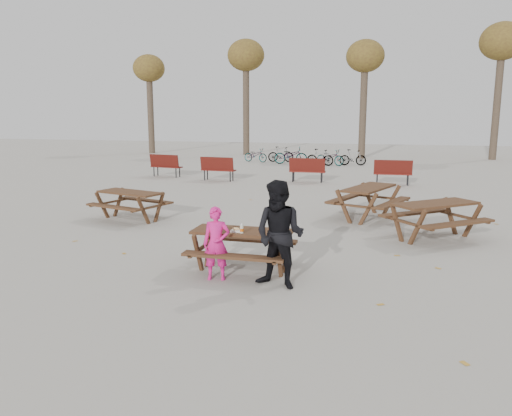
% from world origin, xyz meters
% --- Properties ---
extents(ground, '(80.00, 80.00, 0.00)m').
position_xyz_m(ground, '(0.00, 0.00, 0.00)').
color(ground, gray).
rests_on(ground, ground).
extents(main_picnic_table, '(1.80, 1.45, 0.78)m').
position_xyz_m(main_picnic_table, '(0.00, 0.00, 0.59)').
color(main_picnic_table, '#3B2315').
rests_on(main_picnic_table, ground).
extents(food_tray, '(0.18, 0.11, 0.03)m').
position_xyz_m(food_tray, '(-0.07, -0.17, 0.79)').
color(food_tray, white).
rests_on(food_tray, main_picnic_table).
extents(bread_roll, '(0.14, 0.06, 0.05)m').
position_xyz_m(bread_roll, '(-0.07, -0.17, 0.83)').
color(bread_roll, tan).
rests_on(bread_roll, food_tray).
extents(soda_bottle, '(0.07, 0.07, 0.17)m').
position_xyz_m(soda_bottle, '(0.05, -0.22, 0.85)').
color(soda_bottle, silver).
rests_on(soda_bottle, main_picnic_table).
extents(child, '(0.53, 0.41, 1.28)m').
position_xyz_m(child, '(-0.31, -0.54, 0.64)').
color(child, '#E21C7F').
rests_on(child, ground).
extents(adult, '(1.01, 0.87, 1.80)m').
position_xyz_m(adult, '(0.83, -0.66, 0.90)').
color(adult, black).
rests_on(adult, ground).
extents(picnic_table_east, '(2.55, 2.50, 0.85)m').
position_xyz_m(picnic_table_east, '(3.63, 3.40, 0.43)').
color(picnic_table_east, '#3B2315').
rests_on(picnic_table_east, ground).
extents(picnic_table_north, '(2.15, 1.92, 0.78)m').
position_xyz_m(picnic_table_north, '(-4.18, 3.57, 0.39)').
color(picnic_table_north, '#3B2315').
rests_on(picnic_table_north, ground).
extents(picnic_table_far, '(2.27, 2.50, 0.88)m').
position_xyz_m(picnic_table_far, '(2.07, 5.36, 0.44)').
color(picnic_table_far, '#3B2315').
rests_on(picnic_table_far, ground).
extents(park_bench_row, '(11.59, 1.36, 1.03)m').
position_xyz_m(park_bench_row, '(-2.38, 12.28, 0.52)').
color(park_bench_row, '#5B1812').
rests_on(park_bench_row, ground).
extents(bicycle_row, '(7.33, 2.28, 0.99)m').
position_xyz_m(bicycle_row, '(-2.09, 19.86, 0.46)').
color(bicycle_row, black).
rests_on(bicycle_row, ground).
extents(tree_row, '(32.17, 3.52, 8.26)m').
position_xyz_m(tree_row, '(0.90, 25.15, 6.19)').
color(tree_row, '#382B21').
rests_on(tree_row, ground).
extents(fallen_leaves, '(11.00, 11.00, 0.01)m').
position_xyz_m(fallen_leaves, '(0.50, 2.50, 0.00)').
color(fallen_leaves, '#B9882C').
rests_on(fallen_leaves, ground).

